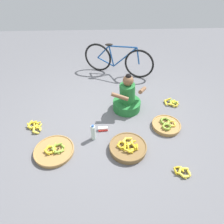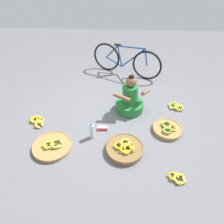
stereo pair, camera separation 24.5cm
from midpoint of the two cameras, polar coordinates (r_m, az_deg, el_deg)
The scene contains 11 objects.
ground_plane at distance 3.55m, azimuth 2.15°, elevation -2.29°, with size 10.00×10.00×0.00m, color slate.
vendor_woman_front at distance 3.64m, azimuth 7.17°, elevation 3.48°, with size 0.68×0.52×0.76m.
bicycle_leaning at distance 4.75m, azimuth 5.56°, elevation 14.63°, with size 1.59×0.70×0.73m.
banana_basket_mid_right at distance 3.48m, azimuth 17.72°, elevation -4.78°, with size 0.49×0.49×0.13m.
banana_basket_front_center at distance 3.18m, azimuth -14.87°, elevation -9.57°, with size 0.60×0.60×0.14m.
banana_basket_front_left at distance 3.04m, azimuth 6.07°, elevation -10.55°, with size 0.58×0.58×0.17m.
loose_bananas_front_right at distance 3.67m, azimuth -19.06°, elevation -2.56°, with size 0.30×0.32×0.10m.
loose_bananas_back_left at distance 2.94m, azimuth 20.84°, elevation -17.61°, with size 0.23×0.21×0.08m.
loose_bananas_near_bicycle at distance 4.03m, azimuth 19.95°, elevation 1.44°, with size 0.29×0.26×0.10m.
water_bottle at distance 3.15m, azimuth -3.66°, elevation -5.64°, with size 0.07×0.07×0.30m.
packet_carton_stack at distance 3.35m, azimuth -0.64°, elevation -4.85°, with size 0.17×0.08×0.06m.
Camera 2 is at (0.13, -2.62, 2.40)m, focal length 31.48 mm.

